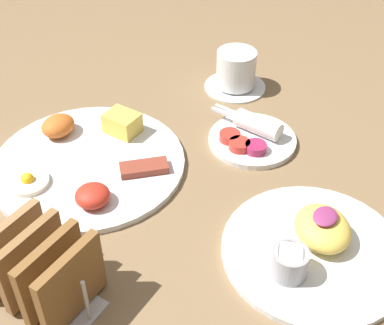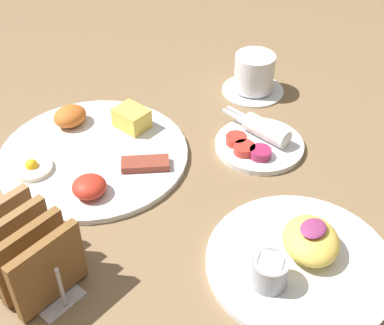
% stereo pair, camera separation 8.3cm
% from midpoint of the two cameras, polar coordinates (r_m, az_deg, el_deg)
% --- Properties ---
extents(ground_plane, '(3.00, 3.00, 0.00)m').
position_cam_midpoint_polar(ground_plane, '(0.79, 1.93, -5.33)').
color(ground_plane, brown).
extents(plate_breakfast, '(0.31, 0.31, 0.05)m').
position_cam_midpoint_polar(plate_breakfast, '(0.89, -7.99, 0.99)').
color(plate_breakfast, white).
rests_on(plate_breakfast, ground_plane).
extents(plate_condiments, '(0.15, 0.17, 0.04)m').
position_cam_midpoint_polar(plate_condiments, '(0.91, 9.65, 2.15)').
color(plate_condiments, white).
rests_on(plate_condiments, ground_plane).
extents(plate_foreground, '(0.25, 0.25, 0.06)m').
position_cam_midpoint_polar(plate_foreground, '(0.74, 14.65, -9.92)').
color(plate_foreground, white).
rests_on(plate_foreground, ground_plane).
extents(toast_rack, '(0.10, 0.15, 0.10)m').
position_cam_midpoint_polar(toast_rack, '(0.69, -14.14, -9.58)').
color(toast_rack, '#B7B7BC').
rests_on(toast_rack, ground_plane).
extents(coffee_cup, '(0.12, 0.12, 0.08)m').
position_cam_midpoint_polar(coffee_cup, '(1.04, 8.93, 9.11)').
color(coffee_cup, white).
rests_on(coffee_cup, ground_plane).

